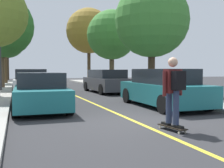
# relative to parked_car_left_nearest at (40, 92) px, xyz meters

# --- Properties ---
(ground) EXTENTS (80.00, 80.00, 0.00)m
(ground) POSITION_rel_parked_car_left_nearest_xyz_m (2.31, -3.13, -0.65)
(ground) COLOR #2D2D30
(center_line) EXTENTS (0.12, 39.20, 0.01)m
(center_line) POSITION_rel_parked_car_left_nearest_xyz_m (2.31, 0.87, -0.65)
(center_line) COLOR gold
(center_line) RESTS_ON ground
(parked_car_left_nearest) EXTENTS (1.93, 4.17, 1.35)m
(parked_car_left_nearest) POSITION_rel_parked_car_left_nearest_xyz_m (0.00, 0.00, 0.00)
(parked_car_left_nearest) COLOR #196066
(parked_car_left_nearest) RESTS_ON ground
(parked_car_left_near) EXTENTS (2.05, 4.05, 1.49)m
(parked_car_left_near) POSITION_rel_parked_car_left_nearest_xyz_m (0.00, 6.69, 0.07)
(parked_car_left_near) COLOR white
(parked_car_left_near) RESTS_ON ground
(parked_car_right_nearest) EXTENTS (1.99, 4.62, 1.49)m
(parked_car_right_nearest) POSITION_rel_parked_car_left_nearest_xyz_m (4.63, -0.65, 0.06)
(parked_car_right_nearest) COLOR #196066
(parked_car_right_nearest) RESTS_ON ground
(parked_car_right_near) EXTENTS (2.03, 4.64, 1.46)m
(parked_car_right_near) POSITION_rel_parked_car_left_nearest_xyz_m (4.63, 6.42, 0.07)
(parked_car_right_near) COLOR #38383D
(parked_car_right_near) RESTS_ON ground
(street_tree_left_near) EXTENTS (4.76, 4.76, 6.99)m
(street_tree_left_near) POSITION_rel_parked_car_left_nearest_xyz_m (-1.78, 11.99, 4.08)
(street_tree_left_near) COLOR brown
(street_tree_left_near) RESTS_ON sidewalk_left
(street_tree_left_far) EXTENTS (3.55, 3.55, 7.15)m
(street_tree_left_far) POSITION_rel_parked_car_left_nearest_xyz_m (-1.78, 18.98, 4.82)
(street_tree_left_far) COLOR #4C3823
(street_tree_left_far) RESTS_ON sidewalk_left
(street_tree_left_farthest) EXTENTS (4.40, 4.40, 7.21)m
(street_tree_left_farthest) POSITION_rel_parked_car_left_nearest_xyz_m (-1.78, 26.85, 4.48)
(street_tree_left_farthest) COLOR #3D2D1E
(street_tree_left_farthest) RESTS_ON sidewalk_left
(street_tree_right_nearest) EXTENTS (4.17, 4.17, 6.17)m
(street_tree_right_nearest) POSITION_rel_parked_car_left_nearest_xyz_m (6.41, 3.70, 3.56)
(street_tree_right_nearest) COLOR #3D2D1E
(street_tree_right_nearest) RESTS_ON sidewalk_right
(street_tree_right_near) EXTENTS (3.94, 3.94, 6.06)m
(street_tree_right_near) POSITION_rel_parked_car_left_nearest_xyz_m (6.41, 10.41, 3.56)
(street_tree_right_near) COLOR brown
(street_tree_right_near) RESTS_ON sidewalk_right
(street_tree_right_far) EXTENTS (4.70, 4.70, 7.71)m
(street_tree_right_far) POSITION_rel_parked_car_left_nearest_xyz_m (6.41, 17.57, 4.84)
(street_tree_right_far) COLOR #4C3823
(street_tree_right_far) RESTS_ON sidewalk_right
(fire_hydrant) EXTENTS (0.20, 0.20, 0.70)m
(fire_hydrant) POSITION_rel_parked_car_left_nearest_xyz_m (6.13, 2.94, -0.17)
(fire_hydrant) COLOR #B2140F
(fire_hydrant) RESTS_ON sidewalk_right
(streetlamp) EXTENTS (0.36, 0.24, 6.08)m
(streetlamp) POSITION_rel_parked_car_left_nearest_xyz_m (-1.75, 8.88, 2.94)
(streetlamp) COLOR #38383D
(streetlamp) RESTS_ON sidewalk_left
(skateboard) EXTENTS (0.35, 0.86, 0.10)m
(skateboard) POSITION_rel_parked_car_left_nearest_xyz_m (2.68, -4.41, -0.57)
(skateboard) COLOR black
(skateboard) RESTS_ON ground
(skateboarder) EXTENTS (0.59, 0.71, 1.64)m
(skateboarder) POSITION_rel_parked_car_left_nearest_xyz_m (2.68, -4.45, 0.38)
(skateboarder) COLOR black
(skateboarder) RESTS_ON skateboard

